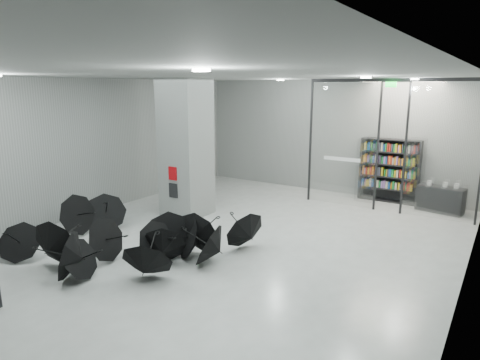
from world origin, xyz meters
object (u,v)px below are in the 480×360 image
Objects in this scene: bookshelf at (389,170)px; column at (186,148)px; shop_counter at (440,199)px; umbrella_cluster at (134,245)px.

column is at bearing -134.33° from bookshelf.
shop_counter is (6.38, 4.33, -1.60)m from column.
umbrella_cluster is (1.19, -3.29, -1.69)m from column.
column is at bearing -135.63° from shop_counter.
bookshelf reaches higher than shop_counter.
shop_counter is 0.24× the size of umbrella_cluster.
bookshelf reaches higher than umbrella_cluster.
umbrella_cluster is (-5.18, -7.62, -0.08)m from shop_counter.
bookshelf is at bearing 66.39° from umbrella_cluster.
umbrella_cluster is at bearing -70.08° from column.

